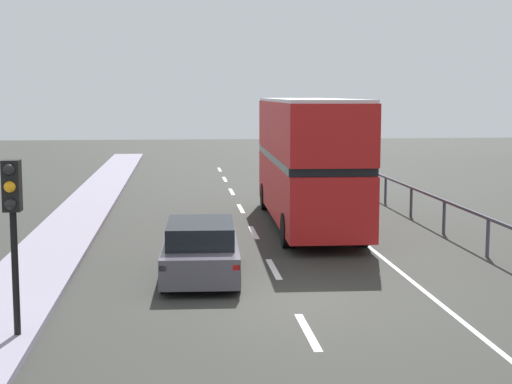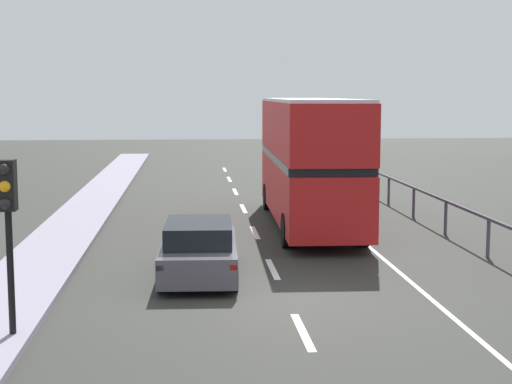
{
  "view_description": "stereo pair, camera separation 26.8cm",
  "coord_description": "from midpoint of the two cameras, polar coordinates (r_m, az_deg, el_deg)",
  "views": [
    {
      "loc": [
        -2.34,
        -16.19,
        4.39
      ],
      "look_at": [
        -0.22,
        5.16,
        1.68
      ],
      "focal_mm": 54.48,
      "sensor_mm": 36.0,
      "label": 1
    },
    {
      "loc": [
        -2.07,
        -16.22,
        4.39
      ],
      "look_at": [
        -0.22,
        5.16,
        1.68
      ],
      "focal_mm": 54.48,
      "sensor_mm": 36.0,
      "label": 2
    }
  ],
  "objects": [
    {
      "name": "ground_plane",
      "position": [
        16.95,
        2.74,
        -8.0
      ],
      "size": [
        75.36,
        120.0,
        0.1
      ],
      "primitive_type": "cube",
      "color": "#2C2C28"
    },
    {
      "name": "near_sidewalk_kerb",
      "position": [
        17.18,
        -17.47,
        -7.71
      ],
      "size": [
        2.01,
        80.0,
        0.14
      ],
      "primitive_type": "cube",
      "color": "gray",
      "rests_on": "ground"
    },
    {
      "name": "lane_paint_markings",
      "position": [
        25.6,
        4.44,
        -2.7
      ],
      "size": [
        3.24,
        46.0,
        0.01
      ],
      "color": "silver",
      "rests_on": "ground"
    },
    {
      "name": "bridge_side_railing",
      "position": [
        26.72,
        12.86,
        -0.51
      ],
      "size": [
        0.1,
        42.0,
        1.1
      ],
      "color": "#434253",
      "rests_on": "ground"
    },
    {
      "name": "double_decker_bus_red",
      "position": [
        25.85,
        4.24,
        2.48
      ],
      "size": [
        2.71,
        10.5,
        4.24
      ],
      "rotation": [
        0.0,
        0.0,
        -0.03
      ],
      "color": "red",
      "rests_on": "ground"
    },
    {
      "name": "hatchback_car_near",
      "position": [
        18.78,
        -3.79,
        -4.26
      ],
      "size": [
        1.94,
        4.38,
        1.38
      ],
      "rotation": [
        0.0,
        0.0,
        -0.04
      ],
      "color": "#4E4954",
      "rests_on": "ground"
    },
    {
      "name": "traffic_signal_pole",
      "position": [
        14.2,
        -17.27,
        -0.88
      ],
      "size": [
        0.3,
        0.42,
        3.12
      ],
      "color": "black",
      "rests_on": "near_sidewalk_kerb"
    }
  ]
}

